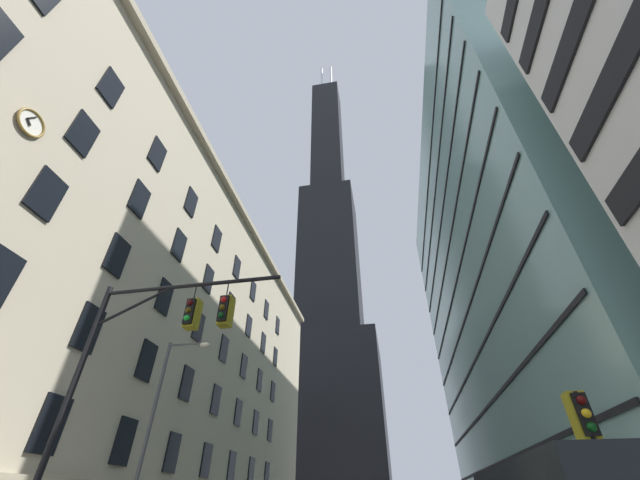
% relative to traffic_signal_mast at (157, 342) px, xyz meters
% --- Properties ---
extents(station_building, '(15.50, 57.14, 27.87)m').
position_rel_traffic_signal_mast_xyz_m(station_building, '(-14.14, 18.49, 8.32)').
color(station_building, '#BCAF93').
rests_on(station_building, ground).
extents(dark_skyscraper, '(26.10, 26.10, 185.46)m').
position_rel_traffic_signal_mast_xyz_m(dark_skyscraper, '(-7.82, 88.60, 48.46)').
color(dark_skyscraper, black).
rests_on(dark_skyscraper, ground).
extents(glass_office_midrise, '(19.32, 46.48, 42.60)m').
position_rel_traffic_signal_mast_xyz_m(glass_office_midrise, '(24.89, 26.54, 15.71)').
color(glass_office_midrise, gray).
rests_on(glass_office_midrise, ground).
extents(traffic_signal_mast, '(6.76, 0.63, 7.70)m').
position_rel_traffic_signal_mast_xyz_m(traffic_signal_mast, '(0.00, 0.00, 0.00)').
color(traffic_signal_mast, black).
rests_on(traffic_signal_mast, sidewalk_left).
extents(traffic_light_near_right, '(0.40, 0.63, 3.31)m').
position_rel_traffic_signal_mast_xyz_m(traffic_light_near_right, '(11.67, -0.31, -2.82)').
color(traffic_light_near_right, black).
rests_on(traffic_light_near_right, sidewalk_right).
extents(street_lamppost, '(2.36, 0.32, 8.06)m').
position_rel_traffic_signal_mast_xyz_m(street_lamppost, '(-3.47, 6.50, -0.67)').
color(street_lamppost, '#47474C').
rests_on(street_lamppost, sidewalk_left).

